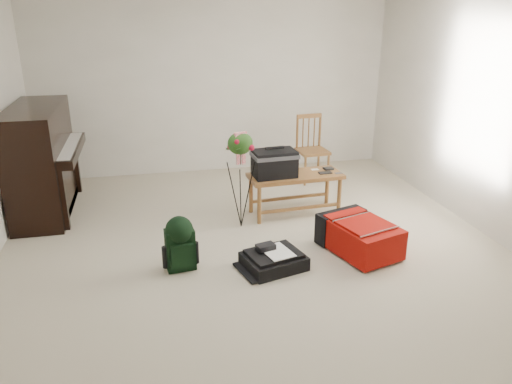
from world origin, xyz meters
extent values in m
cube|color=beige|center=(0.00, 0.00, 0.00)|extent=(5.00, 5.50, 0.01)
cube|color=silver|center=(0.00, 2.75, 1.25)|extent=(5.00, 0.04, 2.50)
cube|color=silver|center=(2.50, 0.00, 1.25)|extent=(0.04, 5.50, 2.50)
cube|color=black|center=(-2.20, 1.60, 0.62)|extent=(0.55, 1.50, 1.25)
cube|color=black|center=(-1.90, 1.60, 0.73)|extent=(0.28, 1.30, 0.10)
cube|color=white|center=(-1.90, 1.60, 0.78)|extent=(0.22, 1.20, 0.02)
cube|color=black|center=(-2.15, 1.60, 0.05)|extent=(0.45, 1.30, 0.10)
cube|color=olive|center=(0.66, 0.89, 0.46)|extent=(1.11, 0.50, 0.04)
cylinder|color=olive|center=(0.17, 0.72, 0.22)|extent=(0.05, 0.05, 0.44)
cylinder|color=olive|center=(0.17, 1.06, 0.22)|extent=(0.05, 0.05, 0.44)
cylinder|color=olive|center=(1.14, 0.72, 0.22)|extent=(0.05, 0.05, 0.44)
cylinder|color=olive|center=(1.14, 1.06, 0.22)|extent=(0.05, 0.05, 0.44)
cube|color=olive|center=(1.23, 1.97, 0.42)|extent=(0.42, 0.42, 0.04)
cylinder|color=olive|center=(1.06, 1.80, 0.20)|extent=(0.03, 0.03, 0.40)
cylinder|color=olive|center=(1.06, 2.13, 0.20)|extent=(0.03, 0.03, 0.40)
cylinder|color=olive|center=(1.40, 1.80, 0.20)|extent=(0.03, 0.03, 0.40)
cylinder|color=olive|center=(1.40, 2.13, 0.20)|extent=(0.03, 0.03, 0.40)
cube|color=olive|center=(1.23, 2.13, 0.88)|extent=(0.36, 0.06, 0.06)
cylinder|color=olive|center=(1.06, 2.13, 0.66)|extent=(0.03, 0.03, 0.49)
cylinder|color=olive|center=(1.40, 2.13, 0.66)|extent=(0.03, 0.03, 0.49)
cube|color=#AD1307|center=(1.00, -0.20, 0.17)|extent=(0.72, 0.89, 0.30)
cube|color=black|center=(1.00, 0.10, 0.17)|extent=(0.56, 0.33, 0.32)
cube|color=#AD1307|center=(1.00, -0.26, 0.33)|extent=(0.57, 0.56, 0.02)
cube|color=silver|center=(1.00, -0.47, 0.33)|extent=(0.46, 0.16, 0.01)
cube|color=black|center=(0.10, -0.32, 0.06)|extent=(0.63, 0.55, 0.13)
cube|color=black|center=(0.10, -0.32, 0.14)|extent=(0.55, 0.47, 0.03)
cube|color=white|center=(0.12, -0.34, 0.17)|extent=(0.31, 0.37, 0.01)
cube|color=black|center=(0.04, -0.26, 0.20)|extent=(0.19, 0.15, 0.05)
cube|color=black|center=(-0.75, -0.15, 0.20)|extent=(0.28, 0.19, 0.40)
cube|color=black|center=(-0.75, -0.25, 0.18)|extent=(0.21, 0.07, 0.23)
sphere|color=black|center=(-0.75, -0.15, 0.40)|extent=(0.26, 0.26, 0.26)
cube|color=black|center=(-0.82, -0.07, 0.19)|extent=(0.04, 0.03, 0.35)
cube|color=black|center=(-0.69, -0.07, 0.19)|extent=(0.04, 0.03, 0.35)
cylinder|color=black|center=(-0.03, 0.66, 0.87)|extent=(0.01, 0.01, 0.29)
ellipsoid|color=#27531A|center=(-0.03, 0.66, 0.95)|extent=(0.27, 0.19, 0.25)
cube|color=#EB293E|center=(-0.03, 0.64, 1.04)|extent=(0.14, 0.08, 0.08)
camera|label=1|loc=(-0.96, -4.33, 2.32)|focal=35.00mm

